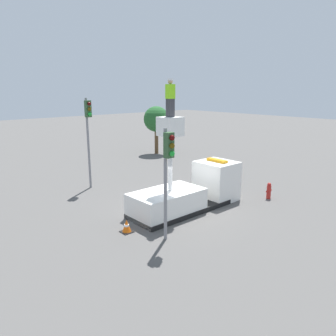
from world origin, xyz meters
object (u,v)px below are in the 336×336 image
Objects in this scene: fire_hydrant at (269,191)px; tree_left_bg at (156,120)px; worker at (170,98)px; traffic_cone_rear at (127,226)px; bucket_truck at (190,191)px; traffic_light_pole at (168,163)px; traffic_light_across at (88,126)px.

tree_left_bg reaches higher than fire_hydrant.
fire_hydrant is (5.87, -1.97, -5.30)m from worker.
traffic_cone_rear is at bearing 169.14° from fire_hydrant.
bucket_truck is 1.40× the size of traffic_light_pole.
traffic_light_pole is 18.95m from tree_left_bg.
traffic_light_across is (1.29, 8.80, 0.66)m from traffic_light_pole.
traffic_light_pole is at bearing -128.25° from tree_left_bg.
tree_left_bg is (11.73, 14.88, -0.01)m from traffic_light_pole.
traffic_light_across reaches higher than traffic_cone_rear.
bucket_truck reaches higher than tree_left_bg.
traffic_light_across is 5.92× the size of fire_hydrant.
traffic_cone_rear is 18.41m from tree_left_bg.
fire_hydrant is (6.58, -8.69, -3.52)m from traffic_light_across.
bucket_truck is 4.30m from traffic_cone_rear.
bucket_truck reaches higher than traffic_cone_rear.
traffic_light_across is 1.23× the size of tree_left_bg.
worker is 0.31× the size of traffic_light_across.
traffic_light_pole is (-3.39, -2.08, 2.42)m from bucket_truck.
traffic_light_across is 8.22m from traffic_cone_rear.
fire_hydrant is at bearing 0.81° from traffic_light_pole.
bucket_truck is 4.92m from fire_hydrant.
bucket_truck is 1.43× the size of tree_left_bg.
traffic_light_across is at bearing 107.36° from bucket_truck.
traffic_light_pole reaches higher than fire_hydrant.
traffic_light_pole is 8.38m from fire_hydrant.
worker is 16.26m from tree_left_bg.
worker is 8.15m from fire_hydrant.
traffic_light_across reaches higher than tree_left_bg.
tree_left_bg is (8.34, 12.79, 2.40)m from bucket_truck.
worker is 6.20m from traffic_cone_rear.
tree_left_bg is (10.44, 6.08, -0.67)m from traffic_light_across.
traffic_cone_rear is 0.13× the size of tree_left_bg.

